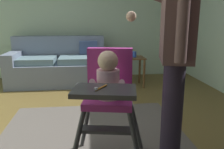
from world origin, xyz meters
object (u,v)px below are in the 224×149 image
(couch, at_px, (59,65))
(high_chair, at_px, (108,87))
(sippy_cup, at_px, (134,54))
(adult_standing, at_px, (175,51))
(side_table, at_px, (133,65))

(couch, xyz_separation_m, high_chair, (0.68, -2.65, 0.33))
(couch, bearing_deg, high_chair, 14.27)
(high_chair, xyz_separation_m, sippy_cup, (0.68, 2.31, -0.09))
(couch, height_order, adult_standing, adult_standing)
(high_chair, xyz_separation_m, side_table, (0.65, 2.31, -0.28))
(side_table, height_order, sippy_cup, sippy_cup)
(couch, relative_size, sippy_cup, 17.45)
(high_chair, distance_m, adult_standing, 0.55)
(couch, distance_m, sippy_cup, 1.42)
(sippy_cup, bearing_deg, adult_standing, -95.24)
(couch, xyz_separation_m, adult_standing, (1.13, -2.77, 0.62))
(adult_standing, relative_size, side_table, 3.22)
(high_chair, xyz_separation_m, adult_standing, (0.46, -0.12, 0.29))
(couch, distance_m, side_table, 1.37)
(adult_standing, bearing_deg, sippy_cup, -81.01)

